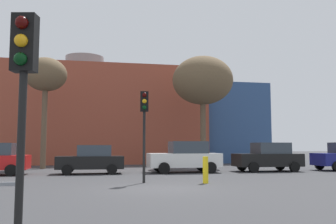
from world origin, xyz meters
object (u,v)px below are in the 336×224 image
Objects in this scene: parked_car_2 at (185,157)px; parked_car_3 at (268,157)px; traffic_light_near_left at (23,75)px; bare_tree_1 at (203,81)px; bare_tree_0 at (46,76)px; parked_car_1 at (91,159)px; traffic_light_island at (144,115)px; bollard_yellow_0 at (205,170)px.

parked_car_2 is 1.04× the size of parked_car_3.
traffic_light_near_left is (-11.99, -16.24, 1.76)m from parked_car_3.
bare_tree_1 is at bearing 168.52° from traffic_light_near_left.
bare_tree_1 is at bearing -0.02° from bare_tree_0.
bare_tree_1 is (2.82, 5.53, 5.80)m from parked_car_2.
traffic_light_island is at bearing 111.37° from parked_car_1.
parked_car_3 reaches higher than bollard_yellow_0.
bare_tree_0 is (-2.59, 21.78, 4.02)m from traffic_light_near_left.
traffic_light_near_left is 0.45× the size of bare_tree_0.
traffic_light_island is at bearing -63.33° from bare_tree_0.
traffic_light_near_left reaches higher than bollard_yellow_0.
bare_tree_1 reaches higher than bollard_yellow_0.
bare_tree_0 is at bearing -20.79° from parked_car_3.
parked_car_2 is 5.51m from parked_car_3.
traffic_light_island reaches higher than bollard_yellow_0.
traffic_light_island is at bearing 174.41° from traffic_light_near_left.
traffic_light_island is at bearing 61.06° from parked_car_2.
bare_tree_1 is at bearing -116.97° from parked_car_2.
parked_car_2 is (5.63, 0.00, 0.12)m from parked_car_1.
parked_car_2 is at bearing -31.38° from bare_tree_0.
parked_car_1 is 5.64m from parked_car_2.
traffic_light_island is 13.56m from bare_tree_1.
parked_car_1 is 0.48× the size of bare_tree_0.
bollard_yellow_0 is (-0.70, -6.62, -0.37)m from parked_car_2.
traffic_light_near_left is 3.14× the size of bollard_yellow_0.
parked_car_1 is 0.44× the size of bare_tree_1.
bollard_yellow_0 is (4.94, -6.62, -0.25)m from parked_car_1.
traffic_light_near_left reaches higher than parked_car_3.
parked_car_1 is 6.75m from traffic_light_island.
parked_car_3 is at bearing 46.86° from bollard_yellow_0.
traffic_light_near_left reaches higher than parked_car_1.
traffic_light_near_left is at bearing -113.14° from bare_tree_1.
traffic_light_near_left is 11.42m from bollard_yellow_0.
parked_car_1 is 0.95× the size of traffic_light_island.
bare_tree_1 reaches higher than parked_car_1.
traffic_light_island is at bearing 165.86° from bollard_yellow_0.
bare_tree_1 is at bearing -64.07° from parked_car_3.
bare_tree_1 reaches higher than bare_tree_0.
bollard_yellow_0 is at bearing -55.43° from bare_tree_0.
traffic_light_island reaches higher than parked_car_3.
parked_car_1 is at bearing 0.00° from parked_car_2.
parked_car_3 is 0.49× the size of bare_tree_1.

